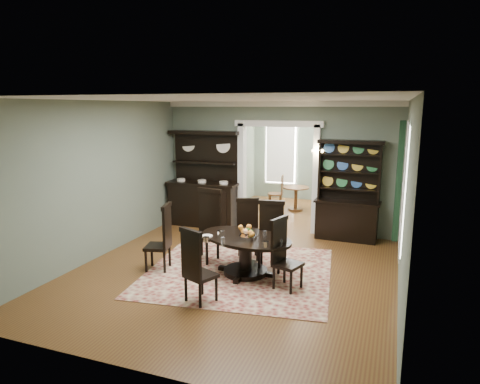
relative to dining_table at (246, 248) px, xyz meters
The scene contains 19 objects.
room 1.13m from the dining_table, behind, with size 5.51×6.01×3.01m.
parlor 5.58m from the dining_table, 92.46° to the left, with size 3.51×3.50×3.01m.
doorway_trim 3.16m from the dining_table, 94.57° to the left, with size 2.08×0.25×2.57m.
right_window 2.84m from the dining_table, 19.50° to the left, with size 0.15×1.47×2.12m.
wall_sconce 3.21m from the dining_table, 75.62° to the left, with size 0.27×0.21×0.21m.
rug 0.50m from the dining_table, 157.88° to the left, with size 3.18×3.07×0.01m, color maroon.
dining_table is the anchor object (origin of this frame).
centerpiece 0.30m from the dining_table, 48.93° to the right, with size 1.48×0.95×0.24m.
chair_far_left 1.09m from the dining_table, 153.07° to the left, with size 0.57×0.55×1.36m.
chair_far_mid 0.87m from the dining_table, 106.67° to the left, with size 0.56×0.54×1.16m.
chair_far_right 0.57m from the dining_table, 52.95° to the left, with size 0.53×0.51×1.24m.
chair_end_left 1.49m from the dining_table, 167.63° to the right, with size 0.52×0.54×1.21m.
chair_end_right 0.82m from the dining_table, 23.27° to the right, with size 0.52×0.53×1.16m.
chair_near 1.38m from the dining_table, 102.98° to the right, with size 0.56×0.54×1.16m.
sideboard 3.38m from the dining_table, 127.33° to the left, with size 1.77×0.66×2.31m.
welsh_dresser 3.07m from the dining_table, 62.45° to the left, with size 1.41×0.55×2.18m.
parlor_table 4.92m from the dining_table, 92.80° to the left, with size 0.73×0.73×0.67m.
parlor_chair_left 4.72m from the dining_table, 98.47° to the left, with size 0.45×0.44×1.01m.
parlor_chair_right 4.54m from the dining_table, 84.38° to the left, with size 0.38×0.37×0.88m.
Camera 1 is at (2.59, -6.61, 2.88)m, focal length 32.00 mm.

